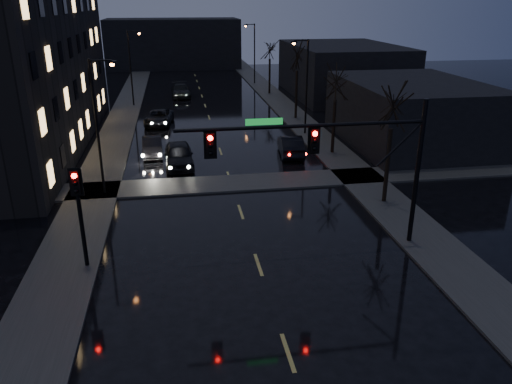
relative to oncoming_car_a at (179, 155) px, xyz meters
name	(u,v)px	position (x,y,z in m)	size (l,w,h in m)	color
sidewalk_left	(119,127)	(-5.28, 12.26, -0.77)	(3.00, 140.00, 0.12)	#2D2D2B
sidewalk_right	(299,121)	(11.72, 12.26, -0.77)	(3.00, 140.00, 0.12)	#2D2D2B
sidewalk_cross	(231,183)	(3.22, -4.24, -0.77)	(40.00, 3.00, 0.12)	#2D2D2B
commercial_right_near	(411,113)	(18.72, 3.26, 1.67)	(10.00, 14.00, 5.00)	black
commercial_right_far	(342,70)	(20.22, 25.26, 2.17)	(12.00, 18.00, 6.00)	black
far_block	(173,43)	(0.22, 55.26, 3.17)	(22.00, 10.00, 8.00)	black
signal_mast	(341,150)	(7.07, -13.74, 4.04)	(11.11, 0.41, 7.00)	black
signal_pole_left	(79,204)	(-4.28, -13.75, 2.18)	(0.35, 0.41, 4.53)	black
tree_near	(394,96)	(11.62, -8.74, 5.39)	(3.52, 3.52, 8.08)	black
tree_mid_a	(336,76)	(11.62, 1.26, 4.99)	(3.30, 3.30, 7.58)	black
tree_mid_b	(298,50)	(11.62, 13.26, 5.78)	(3.74, 3.74, 8.59)	black
tree_far	(270,43)	(11.62, 27.26, 5.23)	(3.43, 3.43, 7.88)	black
streetlight_l_near	(100,117)	(-4.36, -4.74, 3.94)	(1.53, 0.28, 8.00)	black
streetlight_l_far	(132,62)	(-4.36, 22.26, 3.94)	(1.53, 0.28, 8.00)	black
streetlight_r_mid	(304,79)	(10.81, 7.26, 3.94)	(1.53, 0.28, 8.00)	black
streetlight_r_far	(253,49)	(10.81, 35.26, 3.94)	(1.53, 0.28, 8.00)	black
oncoming_car_a	(179,155)	(0.00, 0.00, 0.00)	(1.96, 4.88, 1.66)	black
oncoming_car_b	(152,147)	(-1.93, 3.02, -0.16)	(1.43, 4.10, 1.35)	black
oncoming_car_c	(159,117)	(-1.61, 12.97, -0.14)	(2.29, 4.96, 1.38)	black
oncoming_car_d	(181,90)	(0.70, 27.17, -0.07)	(2.14, 5.27, 1.53)	black
lead_car	(291,145)	(8.39, 1.41, -0.07)	(1.62, 4.64, 1.53)	black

